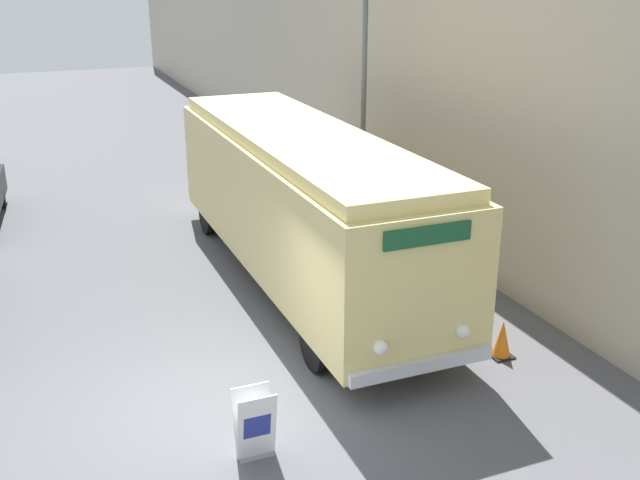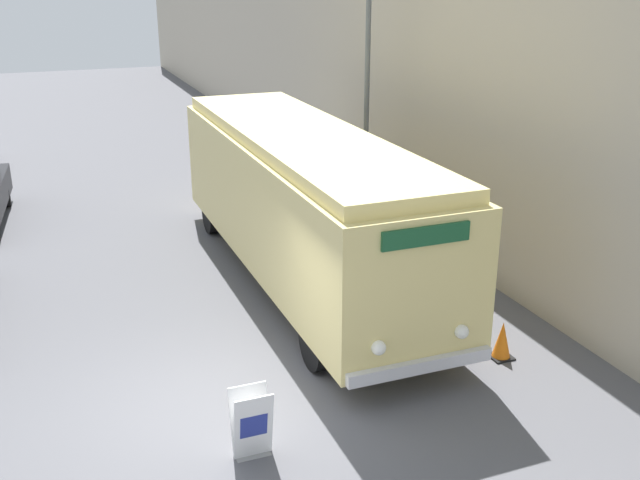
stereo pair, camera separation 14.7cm
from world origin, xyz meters
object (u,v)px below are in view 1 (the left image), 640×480
at_px(traffic_cone, 502,339).
at_px(vintage_bus, 302,198).
at_px(streetlamp, 365,53).
at_px(sign_board, 255,425).

bearing_deg(traffic_cone, vintage_bus, 113.77).
relative_size(vintage_bus, traffic_cone, 15.41).
distance_m(streetlamp, traffic_cone, 7.80).
height_order(sign_board, traffic_cone, sign_board).
distance_m(vintage_bus, sign_board, 6.09).
bearing_deg(sign_board, traffic_cone, 12.68).
xyz_separation_m(sign_board, traffic_cone, (4.57, 1.03, -0.15)).
height_order(sign_board, streetlamp, streetlamp).
bearing_deg(traffic_cone, streetlamp, 85.02).
xyz_separation_m(vintage_bus, sign_board, (-2.68, -5.32, -1.27)).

